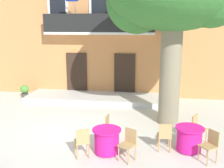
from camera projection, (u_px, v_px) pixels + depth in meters
name	position (u px, v px, depth m)	size (l,w,h in m)	color
ground_plane	(74.00, 131.00, 9.51)	(120.00, 120.00, 0.00)	beige
building_facade	(106.00, 25.00, 15.42)	(13.00, 5.09, 7.50)	#CC844C
entrance_step_platform	(97.00, 98.00, 13.36)	(7.13, 1.97, 0.25)	silver
cafe_table_near_tree	(189.00, 139.00, 7.97)	(0.86, 0.86, 0.76)	#DB1984
cafe_chair_near_tree_0	(165.00, 135.00, 7.92)	(0.43, 0.43, 0.91)	tan
cafe_chair_near_tree_1	(210.00, 144.00, 7.32)	(0.56, 0.56, 0.91)	tan
cafe_chair_near_tree_2	(197.00, 127.00, 8.54)	(0.55, 0.55, 0.91)	tan
cafe_table_middle	(107.00, 141.00, 7.84)	(0.86, 0.86, 0.76)	#DB1984
cafe_chair_middle_0	(82.00, 140.00, 7.53)	(0.53, 0.53, 0.91)	tan
cafe_chair_middle_1	(129.00, 142.00, 7.41)	(0.55, 0.55, 0.91)	tan
cafe_chair_middle_2	(110.00, 127.00, 8.54)	(0.44, 0.44, 0.91)	tan
ground_planter_left	(25.00, 91.00, 13.88)	(0.46, 0.46, 0.66)	#47423D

